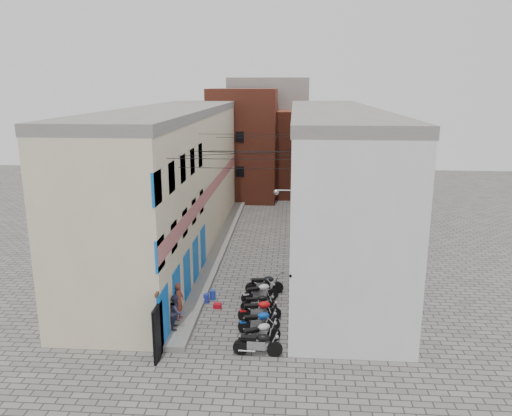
% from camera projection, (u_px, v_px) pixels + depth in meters
% --- Properties ---
extents(ground, '(90.00, 90.00, 0.00)m').
position_uv_depth(ground, '(225.00, 355.00, 19.69)').
color(ground, '#5F5B59').
rests_on(ground, ground).
extents(plinth, '(0.90, 26.00, 0.25)m').
position_uv_depth(plinth, '(220.00, 247.00, 32.39)').
color(plinth, slate).
rests_on(plinth, ground).
extents(building_left, '(5.10, 27.00, 9.00)m').
position_uv_depth(building_left, '(173.00, 180.00, 31.50)').
color(building_left, beige).
rests_on(building_left, ground).
extents(building_right, '(5.94, 26.00, 9.00)m').
position_uv_depth(building_right, '(332.00, 182.00, 30.82)').
color(building_right, silver).
rests_on(building_right, ground).
extents(building_far_brick_left, '(6.00, 6.00, 10.00)m').
position_uv_depth(building_far_brick_left, '(243.00, 145.00, 45.72)').
color(building_far_brick_left, brown).
rests_on(building_far_brick_left, ground).
extents(building_far_brick_right, '(5.00, 6.00, 8.00)m').
position_uv_depth(building_far_brick_right, '(298.00, 153.00, 47.54)').
color(building_far_brick_right, brown).
rests_on(building_far_brick_right, ground).
extents(building_far_concrete, '(8.00, 5.00, 11.00)m').
position_uv_depth(building_far_concrete, '(268.00, 133.00, 51.27)').
color(building_far_concrete, slate).
rests_on(building_far_concrete, ground).
extents(far_shopfront, '(2.00, 0.30, 2.40)m').
position_uv_depth(far_shopfront, '(263.00, 192.00, 43.79)').
color(far_shopfront, black).
rests_on(far_shopfront, ground).
extents(overhead_wires, '(5.80, 13.02, 1.32)m').
position_uv_depth(overhead_wires, '(243.00, 150.00, 25.37)').
color(overhead_wires, black).
rests_on(overhead_wires, ground).
extents(motorcycle_a, '(1.99, 0.69, 1.14)m').
position_uv_depth(motorcycle_a, '(258.00, 342.00, 19.52)').
color(motorcycle_a, black).
rests_on(motorcycle_a, ground).
extents(motorcycle_b, '(1.95, 1.42, 1.10)m').
position_uv_depth(motorcycle_b, '(259.00, 332.00, 20.34)').
color(motorcycle_b, '#B1B2B6').
rests_on(motorcycle_b, ground).
extents(motorcycle_c, '(1.92, 0.98, 1.07)m').
position_uv_depth(motorcycle_c, '(259.00, 320.00, 21.43)').
color(motorcycle_c, '#0B3EA5').
rests_on(motorcycle_c, ground).
extents(motorcycle_d, '(2.05, 0.95, 1.14)m').
position_uv_depth(motorcycle_d, '(260.00, 309.00, 22.39)').
color(motorcycle_d, red).
rests_on(motorcycle_d, ground).
extents(motorcycle_e, '(1.77, 0.78, 0.99)m').
position_uv_depth(motorcycle_e, '(259.00, 302.00, 23.29)').
color(motorcycle_e, black).
rests_on(motorcycle_e, ground).
extents(motorcycle_f, '(2.00, 1.31, 1.11)m').
position_uv_depth(motorcycle_f, '(260.00, 291.00, 24.34)').
color(motorcycle_f, silver).
rests_on(motorcycle_f, ground).
extents(motorcycle_g, '(2.02, 0.89, 1.13)m').
position_uv_depth(motorcycle_g, '(264.00, 283.00, 25.32)').
color(motorcycle_g, black).
rests_on(motorcycle_g, ground).
extents(person_a, '(0.47, 0.66, 1.70)m').
position_uv_depth(person_a, '(179.00, 301.00, 21.99)').
color(person_a, brown).
rests_on(person_a, plinth).
extents(person_b, '(0.62, 0.77, 1.49)m').
position_uv_depth(person_b, '(176.00, 311.00, 21.21)').
color(person_b, '#353550').
rests_on(person_b, plinth).
extents(water_jug_near, '(0.37, 0.37, 0.44)m').
position_uv_depth(water_jug_near, '(206.00, 298.00, 24.36)').
color(water_jug_near, '#2030A4').
rests_on(water_jug_near, ground).
extents(water_jug_far, '(0.38, 0.38, 0.48)m').
position_uv_depth(water_jug_far, '(213.00, 295.00, 24.73)').
color(water_jug_far, '#223AAA').
rests_on(water_jug_far, ground).
extents(red_crate, '(0.38, 0.29, 0.23)m').
position_uv_depth(red_crate, '(217.00, 306.00, 23.77)').
color(red_crate, '#AF0C1B').
rests_on(red_crate, ground).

